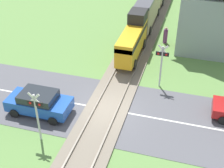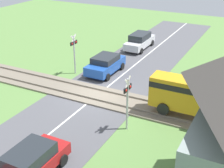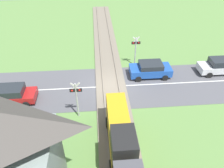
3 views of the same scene
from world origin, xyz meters
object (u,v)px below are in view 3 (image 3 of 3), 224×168
car_behind_queue (222,66)px  car_far_side (11,95)px  car_near_crossing (150,69)px  crossing_signal_east_approach (76,96)px  crossing_signal_west_approach (136,47)px

car_behind_queue → car_far_side: bearing=8.3°
car_near_crossing → crossing_signal_east_approach: crossing_signal_east_approach is taller
car_near_crossing → car_far_side: 12.87m
car_behind_queue → crossing_signal_west_approach: 8.82m
car_near_crossing → crossing_signal_east_approach: bearing=36.7°
car_far_side → crossing_signal_east_approach: (-5.70, 2.22, 1.32)m
crossing_signal_east_approach → car_near_crossing: bearing=-143.3°
car_far_side → crossing_signal_west_approach: crossing_signal_west_approach is taller
crossing_signal_west_approach → crossing_signal_east_approach: size_ratio=1.00×
car_far_side → car_behind_queue: size_ratio=0.89×
crossing_signal_west_approach → crossing_signal_east_approach: (5.68, 7.32, 0.00)m
car_behind_queue → crossing_signal_west_approach: bearing=-14.7°
car_behind_queue → crossing_signal_east_approach: crossing_signal_east_approach is taller
car_far_side → crossing_signal_west_approach: bearing=-155.9°
car_near_crossing → crossing_signal_west_approach: bearing=-62.3°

